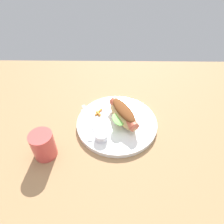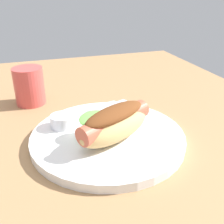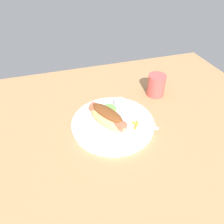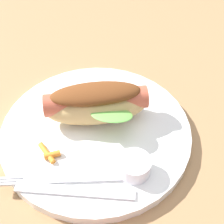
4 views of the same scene
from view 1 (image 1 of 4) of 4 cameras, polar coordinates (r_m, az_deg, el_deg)
The scene contains 8 objects.
ground_plane at distance 75.28cm, azimuth -0.95°, elevation -3.99°, with size 120.00×90.00×1.80cm, color #9E754C.
plate at distance 73.69cm, azimuth 1.35°, elevation -3.39°, with size 28.57×28.57×1.60cm, color white.
hot_dog at distance 71.64cm, azimuth 3.12°, elevation -0.57°, with size 12.67×16.57×6.16cm.
sauce_ramekin at distance 67.51cm, azimuth -3.00°, elevation -6.67°, with size 4.38×4.38×2.46cm, color white.
fork at distance 73.97cm, azimuth -6.05°, elevation -2.33°, with size 7.67×15.88×0.40cm.
knife at distance 72.86cm, azimuth -7.08°, elevation -3.39°, with size 15.46×1.40×0.36cm, color silver.
carrot_garnish at distance 76.28cm, azimuth -3.76°, elevation -0.17°, with size 2.73×3.84×0.86cm.
drinking_cup at distance 66.41cm, azimuth -18.50°, elevation -8.68°, with size 7.10×7.10×9.02cm, color #D84C47.
Camera 1 is at (-1.85, 50.59, 54.81)cm, focal length 33.00 mm.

